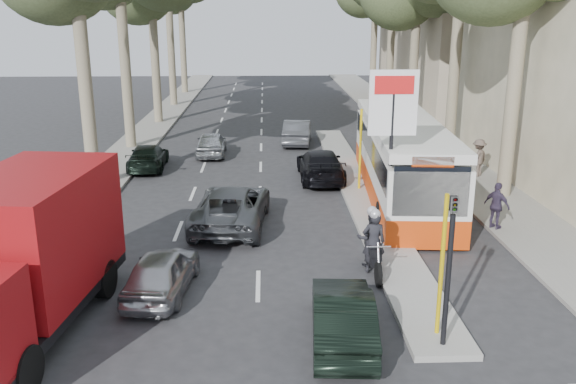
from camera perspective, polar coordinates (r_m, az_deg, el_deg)
name	(u,v)px	position (r m, az deg, el deg)	size (l,w,h in m)	color
ground	(294,320)	(15.26, 0.57, -11.90)	(120.00, 120.00, 0.00)	#28282B
sidewalk_right	(409,129)	(40.16, 11.25, 5.84)	(3.20, 70.00, 0.12)	gray
median_left	(157,122)	(42.67, -12.12, 6.41)	(2.40, 64.00, 0.12)	gray
traffic_island	(359,190)	(25.74, 6.65, 0.18)	(1.50, 26.00, 0.16)	gray
building_far	(478,2)	(50.10, 17.40, 16.62)	(11.00, 20.00, 16.00)	#B7A88E
billboard	(392,132)	(19.15, 9.68, 5.56)	(1.50, 12.10, 5.60)	yellow
traffic_light_island	(451,246)	(13.41, 14.97, -4.94)	(0.16, 0.41, 3.60)	black
silver_hatchback	(162,272)	(16.68, -11.72, -7.33)	(1.46, 3.63, 1.24)	#9D9EA4
dark_hatchback	(343,315)	(14.17, 5.13, -11.42)	(1.35, 3.88, 1.28)	black
queue_car_a	(232,206)	(21.44, -5.30, -1.35)	(2.38, 5.16, 1.43)	#4A4D51
queue_car_b	(320,165)	(27.33, 3.06, 2.55)	(1.92, 4.73, 1.37)	black
queue_car_c	(211,144)	(32.27, -7.20, 4.50)	(1.49, 3.71, 1.26)	#A4A8AC
queue_car_d	(297,132)	(34.94, 0.87, 5.65)	(1.47, 4.21, 1.39)	#515459
queue_car_e	(148,157)	(30.02, -12.97, 3.23)	(1.66, 4.08, 1.18)	black
red_truck	(22,254)	(15.34, -23.60, -5.33)	(3.31, 7.06, 3.63)	black
city_bus	(401,157)	(24.88, 10.57, 3.25)	(3.48, 12.27, 3.19)	#D53D0B
motorcycle	(372,242)	(17.78, 7.90, -4.64)	(0.83, 2.32, 1.97)	black
pedestrian_near	(497,206)	(21.91, 18.95, -1.22)	(0.95, 0.47, 1.62)	#392F47
pedestrian_far	(478,158)	(28.74, 17.39, 3.08)	(1.10, 0.49, 1.70)	brown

